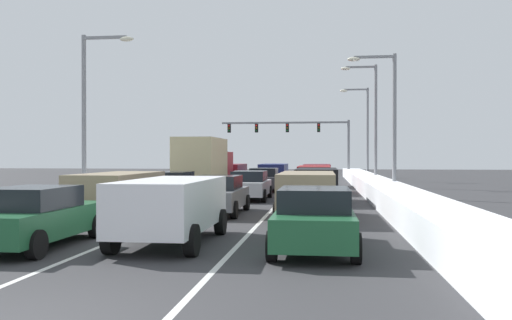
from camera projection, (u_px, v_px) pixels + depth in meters
The scene contains 25 objects.
ground_plane at pixel (248, 200), 27.44m from camera, with size 133.96×133.96×0.00m, color #333335.
lane_stripe_between_right_lane_and_center_lane at pixel (287, 193), 32.34m from camera, with size 0.14×56.68×0.01m, color silver.
lane_stripe_between_center_lane_and_left_lane at pixel (232, 193), 32.76m from camera, with size 0.14×56.68×0.01m, color silver.
snow_bank_right_shoulder at pixel (376, 187), 31.68m from camera, with size 1.84×56.68×0.90m, color white.
snow_bank_left_shoulder at pixel (149, 187), 33.42m from camera, with size 1.76×56.68×0.68m, color white.
sedan_green_right_lane_nearest at pixel (315, 219), 12.79m from camera, with size 2.00×4.50×1.51m.
suv_tan_right_lane_second at pixel (307, 190), 19.42m from camera, with size 2.16×4.90×1.67m.
suv_black_right_lane_third at pixel (317, 182), 26.03m from camera, with size 2.16×4.90×1.67m.
suv_red_right_lane_fourth at pixel (314, 176), 32.96m from camera, with size 2.16×4.90×1.67m.
suv_maroon_right_lane_fifth at pixel (317, 173), 39.35m from camera, with size 2.16×4.90×1.67m.
suv_white_center_lane_nearest at pixel (172, 204), 13.78m from camera, with size 2.16×4.90×1.67m.
sedan_gray_center_lane_second at pixel (218, 195), 20.85m from camera, with size 2.00×4.50×1.51m.
sedan_silver_center_lane_third at pixel (250, 185), 27.64m from camera, with size 2.00×4.50×1.51m.
sedan_charcoal_center_lane_fourth at pixel (264, 180), 34.39m from camera, with size 2.00×4.50×1.51m.
suv_navy_center_lane_fifth at pixel (274, 172), 41.46m from camera, with size 2.16×4.90×1.67m.
sedan_green_left_lane_nearest at pixel (35, 217), 13.24m from camera, with size 2.00×4.50×1.51m.
suv_tan_left_lane_second at pixel (118, 191), 18.99m from camera, with size 2.16×4.90×1.67m.
sedan_black_left_lane_third at pixel (173, 187), 26.11m from camera, with size 2.00×4.50×1.51m.
box_truck_left_lane_fourth at pixel (204, 162), 32.75m from camera, with size 2.53×7.20×3.36m.
suv_maroon_left_lane_fifth at pixel (230, 173), 40.72m from camera, with size 2.16×4.90×1.67m.
traffic_light_gantry at pixel (299, 132), 57.90m from camera, with size 14.00×0.47×6.20m.
street_lamp_right_near at pixel (387, 111), 29.05m from camera, with size 2.66×0.36×7.87m.
street_lamp_right_mid at pixel (371, 115), 39.26m from camera, with size 2.66×0.36×9.04m.
street_lamp_right_far at pixel (364, 125), 49.46m from camera, with size 2.66×0.36×8.65m.
street_lamp_left_mid at pixel (91, 102), 26.10m from camera, with size 2.66×0.36×8.23m.
Camera 1 is at (3.84, -6.55, 2.27)m, focal length 37.31 mm.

